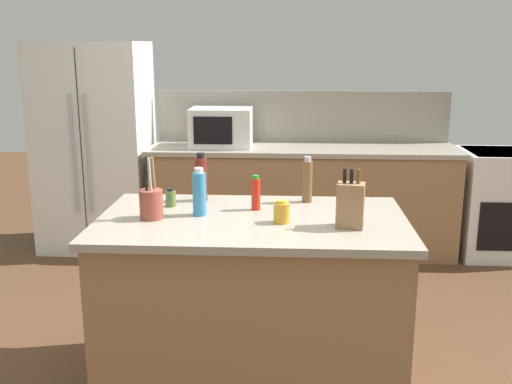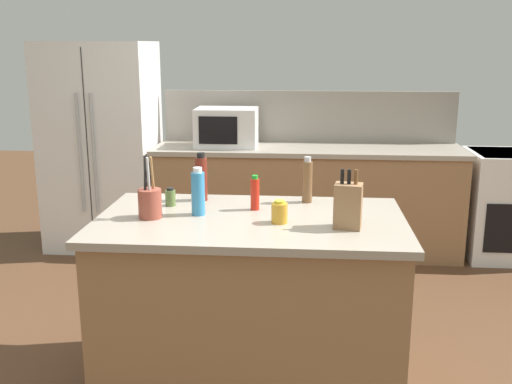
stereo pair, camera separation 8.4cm
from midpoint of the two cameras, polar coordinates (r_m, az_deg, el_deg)
name	(u,v)px [view 1 (the left image)]	position (r m, az deg, el deg)	size (l,w,h in m)	color
ground_plane	(252,381)	(3.46, -1.07, -17.58)	(14.00, 14.00, 0.00)	brown
back_counter_run	(302,199)	(5.31, 3.93, -0.70)	(2.67, 0.66, 0.94)	#936B47
wall_backsplash	(303,116)	(5.50, 4.02, 7.20)	(2.63, 0.03, 0.46)	gray
kitchen_island	(252,302)	(3.24, -1.11, -10.44)	(1.59, 0.93, 0.94)	#936B47
refrigerator	(95,147)	(5.56, -15.47, 4.17)	(0.95, 0.75, 1.83)	white
range_oven	(504,203)	(5.62, 22.15, -0.95)	(0.76, 0.65, 0.92)	white
microwave	(221,127)	(5.23, -3.81, 6.16)	(0.53, 0.39, 0.33)	white
knife_block	(350,205)	(2.92, 8.17, -1.22)	(0.15, 0.12, 0.29)	#936B47
utensil_crock	(151,203)	(3.10, -10.72, -1.03)	(0.12, 0.12, 0.32)	brown
vinegar_bottle	(201,178)	(3.40, -5.95, 1.30)	(0.07, 0.07, 0.28)	maroon
hot_sauce_bottle	(256,194)	(3.20, -0.76, -0.15)	(0.05, 0.05, 0.19)	red
dish_soap_bottle	(199,193)	(3.11, -6.18, -0.10)	(0.07, 0.07, 0.25)	#3384BC
spice_jar_oregano	(171,198)	(3.32, -8.85, -0.57)	(0.06, 0.06, 0.10)	#567038
pepper_grinder	(307,181)	(3.36, 4.20, 1.08)	(0.06, 0.06, 0.26)	brown
honey_jar	(282,212)	(2.98, 1.66, -1.94)	(0.08, 0.08, 0.12)	gold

